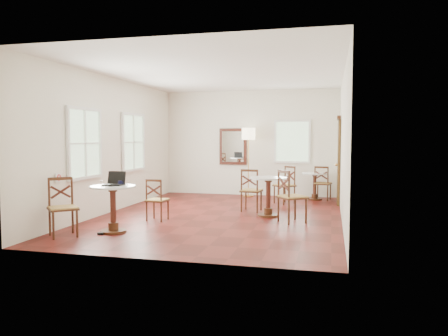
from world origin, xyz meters
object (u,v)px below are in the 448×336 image
at_px(chair_mid_a, 251,190).
at_px(water_glass, 102,183).
at_px(chair_back_a, 322,183).
at_px(cafe_table_near, 113,204).
at_px(mouse, 110,185).
at_px(cafe_table_back, 315,183).
at_px(chair_near_b, 63,207).
at_px(cafe_table_mid, 268,192).
at_px(chair_back_b, 285,185).
at_px(power_adapter, 101,234).
at_px(floor_lamp, 249,138).
at_px(navy_mug, 120,183).
at_px(chair_mid_b, 291,196).
at_px(chair_near_a, 157,200).
at_px(laptop, 115,182).

relative_size(chair_mid_a, water_glass, 9.67).
height_order(chair_back_a, water_glass, water_glass).
relative_size(cafe_table_near, mouse, 7.62).
distance_m(cafe_table_back, chair_near_b, 6.74).
distance_m(cafe_table_mid, water_glass, 3.48).
relative_size(cafe_table_mid, chair_back_b, 0.88).
height_order(cafe_table_mid, power_adapter, cafe_table_mid).
bearing_deg(floor_lamp, chair_back_b, -43.55).
height_order(cafe_table_near, navy_mug, navy_mug).
xyz_separation_m(cafe_table_mid, cafe_table_back, (0.86, 2.75, -0.07)).
bearing_deg(chair_mid_a, chair_near_b, 55.48).
relative_size(navy_mug, power_adapter, 1.01).
distance_m(cafe_table_mid, cafe_table_back, 2.89).
bearing_deg(chair_back_b, chair_mid_a, -72.20).
xyz_separation_m(cafe_table_back, power_adapter, (-3.41, -5.20, -0.42)).
bearing_deg(water_glass, chair_mid_a, 53.50).
bearing_deg(floor_lamp, water_glass, -106.69).
height_order(chair_back_b, water_glass, chair_back_b).
height_order(chair_near_b, chair_back_a, chair_near_b).
xyz_separation_m(chair_mid_b, power_adapter, (-3.07, -1.87, -0.50)).
xyz_separation_m(chair_back_b, power_adapter, (-2.71, -4.33, -0.45)).
bearing_deg(mouse, chair_near_a, 64.65).
distance_m(mouse, power_adapter, 0.85).
bearing_deg(cafe_table_mid, chair_near_a, -154.52).
bearing_deg(mouse, cafe_table_back, 45.36).
bearing_deg(navy_mug, water_glass, -139.17).
xyz_separation_m(chair_back_b, navy_mug, (-2.50, -4.01, 0.39)).
xyz_separation_m(chair_near_b, laptop, (0.67, 0.58, 0.39)).
height_order(cafe_table_back, chair_mid_b, chair_mid_b).
bearing_deg(floor_lamp, cafe_table_mid, -71.80).
relative_size(mouse, water_glass, 1.09).
bearing_deg(power_adapter, chair_mid_a, 54.96).
xyz_separation_m(cafe_table_mid, chair_near_b, (-3.11, -2.69, -0.02)).
bearing_deg(cafe_table_near, chair_back_b, 57.87).
xyz_separation_m(cafe_table_back, water_glass, (-3.43, -5.07, 0.43)).
relative_size(chair_near_a, chair_near_b, 0.85).
height_order(chair_near_b, floor_lamp, floor_lamp).
bearing_deg(floor_lamp, chair_back_a, -6.66).
relative_size(chair_near_a, power_adapter, 8.45).
relative_size(chair_back_a, chair_back_b, 0.96).
bearing_deg(laptop, cafe_table_near, -84.13).
xyz_separation_m(cafe_table_mid, chair_back_b, (0.17, 1.89, -0.04)).
bearing_deg(water_glass, chair_back_b, 56.98).
bearing_deg(chair_mid_a, cafe_table_back, -115.90).
xyz_separation_m(chair_near_b, chair_back_a, (4.17, 5.43, -0.04)).
bearing_deg(chair_back_a, navy_mug, 66.50).
height_order(floor_lamp, mouse, floor_lamp).
bearing_deg(water_glass, cafe_table_mid, 42.01).
bearing_deg(chair_near_b, chair_near_a, 15.70).
bearing_deg(cafe_table_near, mouse, -90.90).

